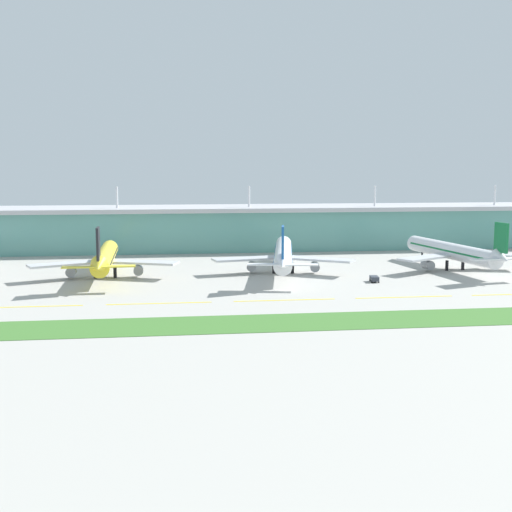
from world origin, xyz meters
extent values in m
plane|color=#A8A59E|center=(0.00, 0.00, 0.00)|extent=(600.00, 600.00, 0.00)
cube|color=#5B9E93|center=(0.00, 101.73, 8.56)|extent=(280.00, 28.00, 17.12)
cube|color=#B2B2B7|center=(0.00, 101.73, 18.02)|extent=(288.00, 34.00, 1.80)
cylinder|color=silver|center=(-56.00, 96.13, 23.42)|extent=(0.90, 0.90, 9.00)
cylinder|color=silver|center=(0.00, 96.13, 23.42)|extent=(0.90, 0.90, 9.00)
cylinder|color=silver|center=(56.00, 96.13, 23.42)|extent=(0.90, 0.90, 9.00)
cylinder|color=silver|center=(112.00, 96.13, 23.42)|extent=(0.90, 0.90, 9.00)
cylinder|color=yellow|center=(-55.37, 33.05, 6.50)|extent=(7.18, 50.69, 5.80)
cone|color=yellow|center=(-56.12, 60.31, 6.50)|extent=(5.62, 4.15, 5.51)
cone|color=yellow|center=(-54.60, 4.79, 7.70)|extent=(5.11, 6.76, 5.72)
cube|color=black|center=(-54.63, 5.79, 14.15)|extent=(0.87, 6.42, 9.50)
cube|color=yellow|center=(-60.11, 5.13, 7.50)|extent=(10.08, 3.47, 0.36)
cube|color=yellow|center=(-49.12, 5.44, 7.50)|extent=(10.08, 3.47, 0.36)
cube|color=#B7BABF|center=(-67.25, 28.30, 5.20)|extent=(24.72, 15.83, 0.70)
cylinder|color=gray|center=(-66.09, 29.77, 2.40)|extent=(3.32, 4.59, 3.20)
cube|color=#B7BABF|center=(-43.26, 28.95, 5.20)|extent=(24.86, 14.75, 0.70)
cylinder|color=gray|center=(-44.50, 30.36, 2.40)|extent=(3.32, 4.59, 3.20)
cylinder|color=black|center=(-55.89, 52.00, 1.80)|extent=(0.70, 0.70, 3.60)
cylinder|color=black|center=(-58.49, 29.96, 1.80)|extent=(1.10, 1.10, 3.60)
cylinder|color=black|center=(-52.09, 30.14, 1.80)|extent=(1.10, 1.10, 3.60)
cube|color=black|center=(-55.37, 33.05, 6.90)|extent=(7.08, 45.64, 0.60)
cylinder|color=white|center=(4.79, 35.18, 6.50)|extent=(16.18, 60.98, 5.80)
cone|color=white|center=(10.37, 67.14, 6.50)|extent=(6.12, 4.89, 5.51)
cone|color=white|center=(-0.96, 2.23, 7.70)|extent=(6.00, 7.38, 5.72)
cube|color=#19519E|center=(-0.79, 3.21, 14.15)|extent=(1.79, 6.43, 9.50)
cube|color=white|center=(-6.29, 3.67, 7.50)|extent=(10.40, 4.87, 0.36)
cube|color=white|center=(4.54, 1.78, 7.50)|extent=(10.40, 4.87, 0.36)
cube|color=#B7BABF|center=(-7.79, 32.88, 5.20)|extent=(24.89, 11.68, 0.70)
cylinder|color=gray|center=(-6.36, 34.09, 2.40)|extent=(3.93, 4.98, 3.20)
cube|color=#B7BABF|center=(15.85, 28.75, 5.20)|extent=(23.97, 18.46, 0.70)
cylinder|color=gray|center=(14.92, 30.38, 2.40)|extent=(3.93, 4.98, 3.20)
cylinder|color=black|center=(8.72, 57.67, 1.80)|extent=(0.70, 0.70, 3.60)
cylinder|color=black|center=(1.12, 32.77, 1.80)|extent=(1.10, 1.10, 3.60)
cylinder|color=black|center=(7.43, 31.67, 1.80)|extent=(1.10, 1.10, 3.60)
cube|color=#19519E|center=(4.79, 35.18, 6.90)|extent=(15.18, 54.99, 0.60)
cylinder|color=silver|center=(65.08, 34.41, 6.50)|extent=(13.80, 52.40, 5.80)
cone|color=silver|center=(60.74, 62.14, 6.50)|extent=(6.06, 4.80, 5.51)
cone|color=silver|center=(69.58, 5.69, 7.70)|extent=(5.90, 7.31, 5.72)
cube|color=#146B38|center=(69.43, 6.68, 14.15)|extent=(1.68, 6.43, 9.50)
cube|color=silver|center=(64.07, 5.33, 7.50)|extent=(10.37, 4.71, 0.36)
cube|color=#B7BABF|center=(53.91, 28.18, 5.20)|extent=(24.09, 18.16, 0.70)
cylinder|color=gray|center=(54.87, 29.79, 2.40)|extent=(3.86, 4.94, 3.20)
cube|color=#B7BABF|center=(77.62, 31.89, 5.20)|extent=(24.92, 12.06, 0.70)
cylinder|color=gray|center=(76.21, 33.13, 2.40)|extent=(3.86, 4.94, 3.20)
cylinder|color=black|center=(62.06, 53.72, 1.80)|extent=(0.70, 0.70, 3.60)
cylinder|color=black|center=(62.39, 30.95, 1.80)|extent=(1.10, 1.10, 3.60)
cylinder|color=black|center=(68.71, 31.94, 1.80)|extent=(1.10, 1.10, 3.60)
cube|color=#146B38|center=(65.08, 34.41, 6.90)|extent=(13.03, 47.26, 0.60)
cube|color=yellow|center=(-71.00, -13.40, 0.02)|extent=(28.00, 0.70, 0.04)
cube|color=yellow|center=(-37.00, -13.40, 0.02)|extent=(28.00, 0.70, 0.04)
cube|color=yellow|center=(-3.00, -13.40, 0.02)|extent=(28.00, 0.70, 0.04)
cube|color=yellow|center=(31.00, -13.40, 0.02)|extent=(28.00, 0.70, 0.04)
cube|color=#3D702D|center=(0.00, -39.39, 0.05)|extent=(300.00, 18.00, 0.10)
cube|color=#333842|center=(30.15, 11.77, 1.15)|extent=(2.88, 4.64, 1.40)
cylinder|color=black|center=(29.25, 13.42, 0.45)|extent=(0.45, 0.93, 0.90)
cylinder|color=black|center=(31.39, 13.18, 0.45)|extent=(0.45, 0.93, 0.90)
cylinder|color=black|center=(28.90, 10.36, 0.45)|extent=(0.45, 0.93, 0.90)
cylinder|color=black|center=(31.05, 10.12, 0.45)|extent=(0.45, 0.93, 0.90)
camera|label=1|loc=(-33.46, -190.60, 36.50)|focal=46.88mm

